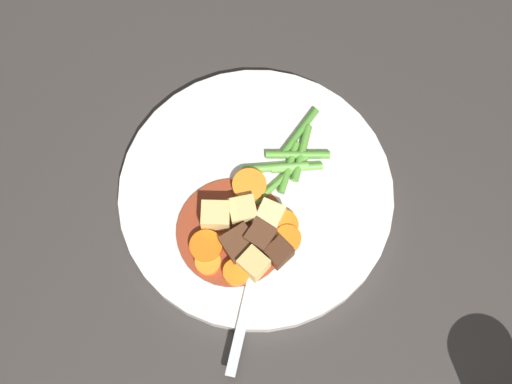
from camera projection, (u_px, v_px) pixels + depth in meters
The scene contains 24 objects.
ground_plane at pixel (256, 197), 0.82m from camera, with size 3.00×3.00×0.00m, color #383330.
dinner_plate at pixel (256, 195), 0.81m from camera, with size 0.29×0.29×0.02m, color white.
stew_sauce at pixel (236, 234), 0.79m from camera, with size 0.11×0.11×0.00m, color #93381E.
carrot_slice_0 at pixel (282, 226), 0.78m from camera, with size 0.03×0.03×0.01m, color orange.
carrot_slice_1 at pixel (236, 273), 0.77m from camera, with size 0.03×0.03×0.01m, color orange.
carrot_slice_2 at pixel (208, 263), 0.77m from camera, with size 0.03×0.03×0.01m, color orange.
carrot_slice_3 at pixel (288, 239), 0.78m from camera, with size 0.03×0.03×0.01m, color orange.
carrot_slice_4 at pixel (206, 247), 0.78m from camera, with size 0.03×0.03×0.01m, color orange.
carrot_slice_5 at pixel (247, 190), 0.80m from camera, with size 0.04×0.04×0.01m, color orange.
potato_chunk_0 at pixel (254, 264), 0.76m from camera, with size 0.02×0.03×0.03m, color #DBBC6B.
potato_chunk_1 at pixel (269, 218), 0.78m from camera, with size 0.02×0.03×0.02m, color #EAD68C.
potato_chunk_2 at pixel (240, 209), 0.78m from camera, with size 0.03×0.03×0.02m, color #E5CC7A.
potato_chunk_3 at pixel (216, 216), 0.78m from camera, with size 0.03×0.03×0.03m, color #E5CC7A.
meat_chunk_0 at pixel (239, 245), 0.77m from camera, with size 0.03×0.03×0.02m, color #56331E.
meat_chunk_1 at pixel (278, 253), 0.77m from camera, with size 0.02×0.02×0.02m, color #4C2B19.
meat_chunk_2 at pixel (260, 237), 0.77m from camera, with size 0.03×0.02×0.03m, color #56331E.
green_bean_0 at pixel (299, 133), 0.82m from camera, with size 0.01×0.01×0.06m, color #4C8E33.
green_bean_1 at pixel (281, 179), 0.80m from camera, with size 0.01×0.01×0.08m, color #599E38.
green_bean_2 at pixel (275, 168), 0.81m from camera, with size 0.01×0.01×0.07m, color #66AD42.
green_bean_3 at pixel (289, 168), 0.81m from camera, with size 0.01×0.01×0.06m, color #599E38.
green_bean_4 at pixel (298, 155), 0.81m from camera, with size 0.01×0.01×0.07m, color #599E38.
green_bean_5 at pixel (297, 168), 0.81m from camera, with size 0.01×0.01×0.05m, color #66AD42.
green_bean_6 at pixel (302, 153), 0.81m from camera, with size 0.01×0.01×0.06m, color #599E38.
fork at pixel (252, 282), 0.77m from camera, with size 0.17×0.06×0.00m.
Camera 1 is at (0.24, 0.13, 0.77)m, focal length 54.45 mm.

